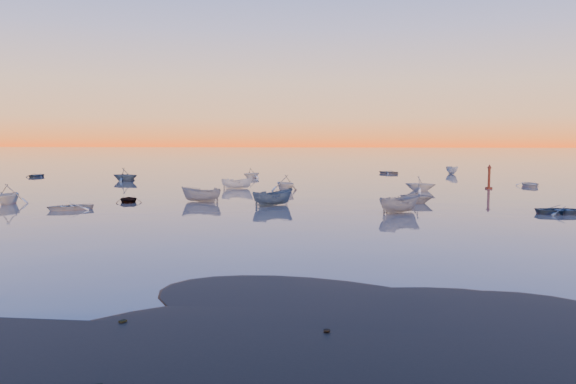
# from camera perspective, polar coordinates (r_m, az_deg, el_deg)

# --- Properties ---
(ground) EXTENTS (600.00, 600.00, 0.00)m
(ground) POSITION_cam_1_polar(r_m,az_deg,el_deg) (120.64, 2.13, 2.52)
(ground) COLOR #625852
(ground) RESTS_ON ground
(mud_lobes) EXTENTS (140.00, 6.00, 0.07)m
(mud_lobes) POSITION_cam_1_polar(r_m,az_deg,el_deg) (21.92, -17.88, -10.78)
(mud_lobes) COLOR black
(mud_lobes) RESTS_ON ground
(moored_fleet) EXTENTS (124.00, 58.00, 1.20)m
(moored_fleet) POSITION_cam_1_polar(r_m,az_deg,el_deg) (73.94, -0.53, 0.71)
(moored_fleet) COLOR beige
(moored_fleet) RESTS_ON ground
(boat_near_center) EXTENTS (4.16, 4.51, 1.50)m
(boat_near_center) POSITION_cam_1_polar(r_m,az_deg,el_deg) (46.99, 11.27, -2.08)
(boat_near_center) COLOR slate
(boat_near_center) RESTS_ON ground
(channel_marker) EXTENTS (0.87, 0.87, 3.09)m
(channel_marker) POSITION_cam_1_polar(r_m,az_deg,el_deg) (72.59, 19.75, 1.27)
(channel_marker) COLOR #44170E
(channel_marker) RESTS_ON ground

